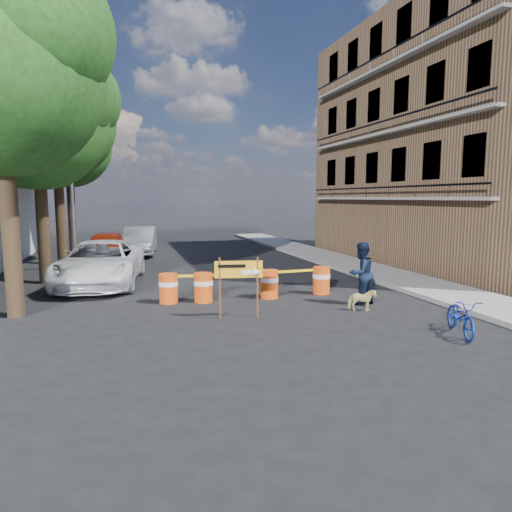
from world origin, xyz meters
TOP-DOWN VIEW (x-y plane):
  - ground at (0.00, 0.00)m, footprint 120.00×120.00m
  - sidewalk_east at (6.20, 6.00)m, footprint 2.40×40.00m
  - apartment_building at (12.00, 8.00)m, footprint 8.00×16.00m
  - tree_near at (-6.73, 2.00)m, footprint 5.46×5.20m
  - tree_mid_a at (-6.74, 7.00)m, footprint 5.25×5.00m
  - tree_mid_b at (-6.73, 12.00)m, footprint 5.67×5.40m
  - tree_far at (-6.74, 17.00)m, footprint 5.04×4.80m
  - streetlamp at (-5.93, 9.50)m, footprint 1.25×0.18m
  - barrel_far_left at (-2.71, 2.47)m, footprint 0.58×0.58m
  - barrel_mid_left at (-1.66, 2.32)m, footprint 0.58×0.58m
  - barrel_mid_right at (0.44, 2.29)m, footprint 0.58×0.58m
  - barrel_far_right at (2.30, 2.43)m, footprint 0.58×0.58m
  - detour_sign at (-0.94, 0.15)m, footprint 1.25×0.36m
  - pedestrian at (2.81, 0.72)m, footprint 1.10×0.98m
  - bicycle at (3.52, -2.69)m, footprint 0.86×1.03m
  - dog at (2.42, -0.05)m, footprint 0.82×0.56m
  - suv_white at (-4.80, 6.04)m, footprint 3.42×6.13m
  - sedan_red at (-4.80, 12.04)m, footprint 2.24×4.73m
  - sedan_silver at (-3.11, 14.96)m, footprint 2.18×4.90m

SIDE VIEW (x-z plane):
  - ground at x=0.00m, z-range 0.00..0.00m
  - sidewalk_east at x=6.20m, z-range 0.00..0.15m
  - dog at x=2.42m, z-range 0.00..0.64m
  - barrel_far_left at x=-2.71m, z-range 0.02..0.92m
  - barrel_mid_left at x=-1.66m, z-range 0.02..0.92m
  - barrel_mid_right at x=0.44m, z-range 0.02..0.92m
  - barrel_far_right at x=2.30m, z-range 0.02..0.92m
  - sedan_red at x=-4.80m, z-range 0.00..1.56m
  - sedan_silver at x=-3.11m, z-range 0.00..1.56m
  - suv_white at x=-4.80m, z-range 0.00..1.62m
  - bicycle at x=3.52m, z-range 0.00..1.68m
  - pedestrian at x=2.81m, z-range 0.00..1.87m
  - detour_sign at x=-0.94m, z-range 0.37..1.99m
  - streetlamp at x=-5.93m, z-range 0.38..8.38m
  - apartment_building at x=12.00m, z-range 0.00..12.00m
  - tree_mid_a at x=-6.74m, z-range 1.67..10.34m
  - tree_far at x=-6.74m, z-range 1.80..10.64m
  - tree_near at x=-6.73m, z-range 1.79..10.94m
  - tree_mid_b at x=-6.73m, z-range 1.90..11.53m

